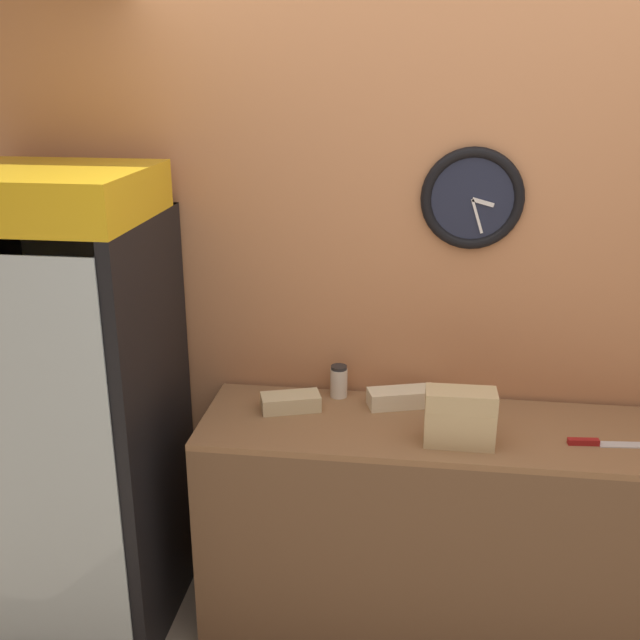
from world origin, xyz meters
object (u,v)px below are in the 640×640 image
object	(u,v)px
sandwich_stack_bottom	(459,435)
sandwich_flat_left	(291,402)
sandwich_stack_top	(461,400)
condiment_jar	(339,381)
sandwich_stack_middle	(460,417)
beverage_cooler	(78,384)
chefs_knife	(599,443)
sandwich_flat_right	(402,397)

from	to	relation	value
sandwich_stack_bottom	sandwich_flat_left	world-z (taller)	sandwich_stack_bottom
sandwich_stack_top	condiment_jar	xyz separation A→B (m)	(-0.48, 0.35, -0.11)
sandwich_stack_middle	sandwich_flat_left	distance (m)	0.69
beverage_cooler	sandwich_stack_bottom	size ratio (longest dim) A/B	7.49
sandwich_stack_bottom	sandwich_flat_left	distance (m)	0.68
sandwich_flat_left	condiment_jar	world-z (taller)	condiment_jar
sandwich_stack_middle	condiment_jar	size ratio (longest dim) A/B	1.87
sandwich_stack_bottom	beverage_cooler	bearing A→B (deg)	176.31
sandwich_stack_bottom	sandwich_stack_middle	distance (m)	0.07
sandwich_stack_middle	condiment_jar	world-z (taller)	sandwich_stack_middle
condiment_jar	sandwich_stack_top	bearing A→B (deg)	-36.13
sandwich_flat_left	chefs_knife	xyz separation A→B (m)	(1.16, -0.14, -0.02)
beverage_cooler	sandwich_stack_top	xyz separation A→B (m)	(1.49, -0.10, 0.07)
sandwich_stack_bottom	sandwich_flat_right	bearing A→B (deg)	126.17
condiment_jar	sandwich_stack_middle	bearing A→B (deg)	-36.13
sandwich_stack_bottom	sandwich_stack_top	size ratio (longest dim) A/B	1.00
sandwich_stack_middle	condiment_jar	distance (m)	0.59
sandwich_stack_top	sandwich_flat_right	bearing A→B (deg)	126.17
beverage_cooler	sandwich_stack_middle	size ratio (longest dim) A/B	7.49
beverage_cooler	condiment_jar	size ratio (longest dim) A/B	14.00
sandwich_flat_left	sandwich_stack_middle	bearing A→B (deg)	-16.78
sandwich_flat_left	chefs_knife	world-z (taller)	sandwich_flat_left
beverage_cooler	chefs_knife	bearing A→B (deg)	-1.07
sandwich_stack_bottom	sandwich_flat_right	size ratio (longest dim) A/B	0.87
sandwich_stack_bottom	chefs_knife	world-z (taller)	sandwich_stack_bottom
beverage_cooler	sandwich_flat_left	world-z (taller)	beverage_cooler
sandwich_stack_middle	condiment_jar	bearing A→B (deg)	143.87
chefs_knife	sandwich_flat_right	bearing A→B (deg)	162.01
chefs_knife	beverage_cooler	bearing A→B (deg)	178.93
sandwich_flat_right	condiment_jar	xyz separation A→B (m)	(-0.26, 0.05, 0.03)
sandwich_stack_top	sandwich_flat_right	size ratio (longest dim) A/B	0.87
sandwich_flat_left	condiment_jar	distance (m)	0.24
condiment_jar	beverage_cooler	bearing A→B (deg)	-166.08
sandwich_stack_top	condiment_jar	bearing A→B (deg)	143.87
sandwich_stack_middle	sandwich_stack_top	world-z (taller)	sandwich_stack_top
sandwich_flat_left	sandwich_flat_right	world-z (taller)	sandwich_flat_right
sandwich_stack_top	sandwich_flat_left	bearing A→B (deg)	163.22
beverage_cooler	sandwich_flat_left	size ratio (longest dim) A/B	7.43
beverage_cooler	sandwich_flat_right	world-z (taller)	beverage_cooler
sandwich_stack_middle	beverage_cooler	bearing A→B (deg)	176.31
beverage_cooler	sandwich_stack_bottom	world-z (taller)	beverage_cooler
sandwich_stack_middle	sandwich_flat_right	size ratio (longest dim) A/B	0.87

